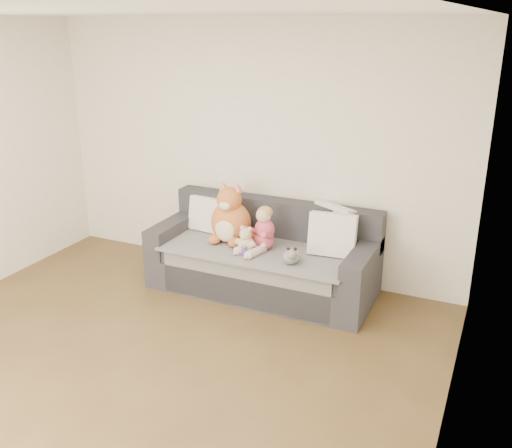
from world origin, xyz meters
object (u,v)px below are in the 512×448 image
(plush_cat, at_px, (230,219))
(teddy_bear, at_px, (246,242))
(toddler, at_px, (262,232))
(sippy_cup, at_px, (244,249))
(sofa, at_px, (264,260))

(plush_cat, relative_size, teddy_bear, 2.34)
(toddler, bearing_deg, plush_cat, -173.00)
(teddy_bear, distance_m, sippy_cup, 0.08)
(toddler, bearing_deg, teddy_bear, -110.06)
(sofa, relative_size, toddler, 4.97)
(plush_cat, xyz_separation_m, sippy_cup, (0.28, -0.27, -0.17))
(sippy_cup, bearing_deg, plush_cat, 135.89)
(toddler, height_order, teddy_bear, toddler)
(plush_cat, relative_size, sippy_cup, 5.62)
(toddler, relative_size, teddy_bear, 1.65)
(sofa, bearing_deg, plush_cat, -173.30)
(sofa, xyz_separation_m, plush_cat, (-0.35, -0.04, 0.39))
(sofa, height_order, teddy_bear, sofa)
(sofa, relative_size, plush_cat, 3.50)
(toddler, relative_size, plush_cat, 0.71)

